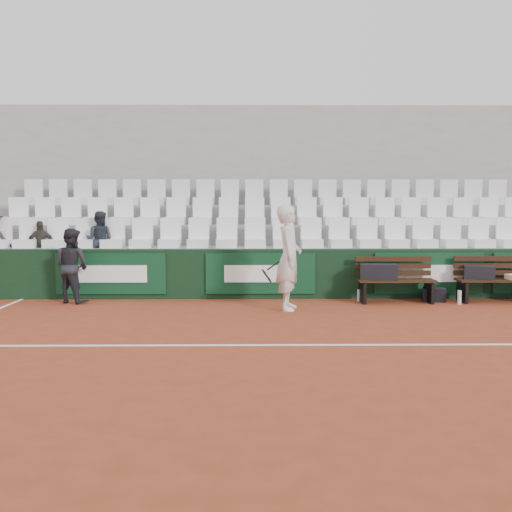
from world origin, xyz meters
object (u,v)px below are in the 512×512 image
Objects in this scene: sports_bag_ground at (434,295)px; ball_kid at (72,266)px; water_bottle_near at (359,295)px; spectator_c at (99,219)px; sports_bag_right at (479,272)px; spectator_b at (40,224)px; tennis_player at (289,258)px; bench_left at (396,291)px; bench_right at (495,291)px; sports_bag_left at (379,272)px; water_bottle_far at (459,297)px.

sports_bag_ground is 0.30× the size of ball_kid.
spectator_c reaches higher than water_bottle_near.
spectator_b reaches higher than sports_bag_right.
sports_bag_ground is at bearing 175.46° from sports_bag_right.
tennis_player is 4.24m from ball_kid.
water_bottle_near is 5.61m from spectator_c.
sports_bag_right is at bearing 154.74° from spectator_b.
sports_bag_right is at bearing 11.95° from tennis_player.
spectator_b is (-7.25, 1.09, 1.28)m from bench_left.
bench_left is at bearing -171.05° from sports_bag_ground.
sports_bag_left reaches higher than bench_right.
sports_bag_left is (-2.30, -0.02, 0.38)m from bench_right.
sports_bag_ground is 7.11m from ball_kid.
sports_bag_right is at bearing 175.46° from bench_right.
sports_bag_ground is at bearing 5.49° from sports_bag_left.
bench_left is 0.51m from sports_bag_left.
sports_bag_ground is at bearing 176.81° from spectator_c.
bench_left is 0.79× the size of tennis_player.
bench_right is 0.87m from water_bottle_far.
water_bottle_near is 6.77m from spectator_b.
sports_bag_ground is 1.60× the size of water_bottle_far.
bench_right is 1.23× the size of spectator_c.
ball_kid is (-7.45, 0.31, 0.59)m from water_bottle_far.
bench_right reaches higher than water_bottle_far.
spectator_b is at bearing 173.47° from bench_right.
ball_kid is at bearing 114.13° from spectator_b.
ball_kid reaches higher than sports_bag_ground.
ball_kid reaches higher than bench_right.
water_bottle_near is at bearing 32.11° from tennis_player.
sports_bag_left is 1.99m from tennis_player.
sports_bag_right is 0.96m from sports_bag_ground.
sports_bag_ground is (-0.85, 0.07, -0.45)m from sports_bag_right.
sports_bag_right is 9.00m from spectator_b.
sports_bag_left is at bearing 177.28° from bench_left.
water_bottle_far is (-0.49, -0.32, -0.44)m from sports_bag_right.
bench_left is 5.51× the size of water_bottle_far.
spectator_b is (-0.96, 1.03, 0.78)m from ball_kid.
water_bottle_near is (-2.33, 0.11, -0.46)m from sports_bag_right.
sports_bag_left is at bearing -179.62° from bench_right.
sports_bag_left is at bearing 22.85° from tennis_player.
sports_bag_left reaches higher than water_bottle_far.
sports_bag_ground is 1.88× the size of water_bottle_near.
spectator_b is (-8.04, 0.96, 1.37)m from sports_bag_ground.
water_bottle_far is at bearing 174.22° from spectator_c.
sports_bag_right is at bearing 177.19° from spectator_c.
sports_bag_ground is (-1.17, 0.09, -0.09)m from bench_right.
bench_left is 6.31m from ball_kid.
ball_kid is 1.43× the size of spectator_b.
tennis_player is at bearing -163.50° from sports_bag_ground.
sports_bag_left reaches higher than sports_bag_ground.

